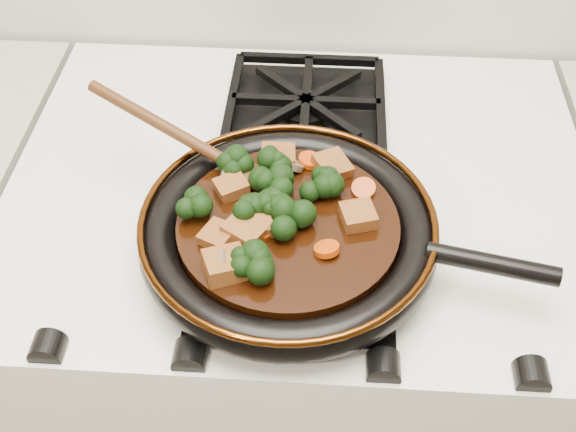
{
  "coord_description": "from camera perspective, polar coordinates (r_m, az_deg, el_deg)",
  "views": [
    {
      "loc": [
        0.03,
        1.0,
        1.55
      ],
      "look_at": [
        -0.01,
        1.56,
        0.97
      ],
      "focal_mm": 45.0,
      "sensor_mm": 36.0,
      "label": 1
    }
  ],
  "objects": [
    {
      "name": "burner_grate_front",
      "position": [
        0.83,
        0.49,
        -3.04
      ],
      "size": [
        0.23,
        0.23,
        0.03
      ],
      "primitive_type": null,
      "color": "black",
      "rests_on": "stove"
    },
    {
      "name": "broccoli_floret_7",
      "position": [
        0.83,
        2.59,
        2.19
      ],
      "size": [
        0.06,
        0.07,
        0.07
      ],
      "primitive_type": null,
      "rotation": [
        -0.13,
        -0.22,
        1.57
      ],
      "color": "black",
      "rests_on": "braising_sauce"
    },
    {
      "name": "carrot_coin_1",
      "position": [
        0.84,
        5.99,
        2.16
      ],
      "size": [
        0.03,
        0.03,
        0.02
      ],
      "primitive_type": "cylinder",
      "rotation": [
        0.32,
        -0.08,
        0.0
      ],
      "color": "#BA3805",
      "rests_on": "braising_sauce"
    },
    {
      "name": "braising_sauce",
      "position": [
        0.81,
        0.0,
        -1.03
      ],
      "size": [
        0.25,
        0.25,
        0.02
      ],
      "primitive_type": "cylinder",
      "color": "black",
      "rests_on": "skillet"
    },
    {
      "name": "burner_grate_back",
      "position": [
        1.04,
        1.42,
        8.68
      ],
      "size": [
        0.23,
        0.23,
        0.03
      ],
      "primitive_type": null,
      "color": "black",
      "rests_on": "stove"
    },
    {
      "name": "tofu_cube_1",
      "position": [
        0.79,
        -5.49,
        -1.66
      ],
      "size": [
        0.05,
        0.05,
        0.02
      ],
      "primitive_type": "cube",
      "rotation": [
        -0.11,
        -0.07,
        1.07
      ],
      "color": "brown",
      "rests_on": "braising_sauce"
    },
    {
      "name": "tofu_cube_7",
      "position": [
        0.85,
        -1.37,
        2.95
      ],
      "size": [
        0.04,
        0.04,
        0.02
      ],
      "primitive_type": "cube",
      "rotation": [
        -0.02,
        0.04,
        1.36
      ],
      "color": "brown",
      "rests_on": "braising_sauce"
    },
    {
      "name": "broccoli_floret_0",
      "position": [
        0.8,
        -3.39,
        0.07
      ],
      "size": [
        0.08,
        0.09,
        0.06
      ],
      "primitive_type": null,
      "rotation": [
        -0.06,
        0.07,
        0.98
      ],
      "color": "black",
      "rests_on": "braising_sauce"
    },
    {
      "name": "mushroom_slice_2",
      "position": [
        0.76,
        -4.57,
        -3.94
      ],
      "size": [
        0.03,
        0.04,
        0.04
      ],
      "primitive_type": "cylinder",
      "rotation": [
        0.98,
        0.0,
        1.76
      ],
      "color": "brown",
      "rests_on": "braising_sauce"
    },
    {
      "name": "tofu_cube_4",
      "position": [
        0.76,
        -4.97,
        -3.93
      ],
      "size": [
        0.06,
        0.06,
        0.03
      ],
      "primitive_type": "cube",
      "rotation": [
        -0.08,
        0.05,
        0.39
      ],
      "color": "brown",
      "rests_on": "braising_sauce"
    },
    {
      "name": "tofu_cube_5",
      "position": [
        0.87,
        -0.79,
        4.6
      ],
      "size": [
        0.04,
        0.04,
        0.03
      ],
      "primitive_type": "cube",
      "rotation": [
        -0.02,
        0.05,
        0.06
      ],
      "color": "brown",
      "rests_on": "braising_sauce"
    },
    {
      "name": "broccoli_floret_5",
      "position": [
        0.86,
        -4.23,
        3.86
      ],
      "size": [
        0.09,
        0.08,
        0.07
      ],
      "primitive_type": null,
      "rotation": [
        -0.11,
        0.18,
        2.6
      ],
      "color": "black",
      "rests_on": "braising_sauce"
    },
    {
      "name": "tofu_cube_6",
      "position": [
        0.86,
        3.49,
        3.88
      ],
      "size": [
        0.05,
        0.05,
        0.03
      ],
      "primitive_type": "cube",
      "rotation": [
        0.11,
        0.07,
        0.55
      ],
      "color": "brown",
      "rests_on": "braising_sauce"
    },
    {
      "name": "tofu_cube_8",
      "position": [
        0.8,
        -2.7,
        -0.68
      ],
      "size": [
        0.05,
        0.05,
        0.02
      ],
      "primitive_type": "cube",
      "rotation": [
        0.06,
        0.03,
        0.37
      ],
      "color": "brown",
      "rests_on": "braising_sauce"
    },
    {
      "name": "carrot_coin_0",
      "position": [
        0.87,
        1.76,
        4.42
      ],
      "size": [
        0.03,
        0.03,
        0.01
      ],
      "primitive_type": "cylinder",
      "rotation": [
        -0.05,
        0.14,
        0.0
      ],
      "color": "#BA3805",
      "rests_on": "braising_sauce"
    },
    {
      "name": "tofu_cube_2",
      "position": [
        0.81,
        5.56,
        -0.04
      ],
      "size": [
        0.05,
        0.05,
        0.02
      ],
      "primitive_type": "cube",
      "rotation": [
        -0.03,
        -0.01,
        1.85
      ],
      "color": "brown",
      "rests_on": "braising_sauce"
    },
    {
      "name": "broccoli_floret_8",
      "position": [
        0.83,
        -1.36,
        2.37
      ],
      "size": [
        0.07,
        0.08,
        0.06
      ],
      "primitive_type": null,
      "rotation": [
        -0.22,
        0.0,
        2.96
      ],
      "color": "black",
      "rests_on": "braising_sauce"
    },
    {
      "name": "broccoli_floret_4",
      "position": [
        0.81,
        -7.36,
        0.76
      ],
      "size": [
        0.08,
        0.08,
        0.07
      ],
      "primitive_type": null,
      "rotation": [
        -0.17,
        0.05,
        1.05
      ],
      "color": "black",
      "rests_on": "braising_sauce"
    },
    {
      "name": "wooden_spoon",
      "position": [
        0.87,
        -6.46,
        5.18
      ],
      "size": [
        0.15,
        0.08,
        0.23
      ],
      "rotation": [
        0.0,
        0.0,
        2.73
      ],
      "color": "#46250F",
      "rests_on": "braising_sauce"
    },
    {
      "name": "broccoli_floret_6",
      "position": [
        0.79,
        0.35,
        -0.7
      ],
      "size": [
        0.09,
        0.09,
        0.06
      ],
      "primitive_type": null,
      "rotation": [
        0.05,
        0.12,
        0.95
      ],
      "color": "black",
      "rests_on": "braising_sauce"
    },
    {
      "name": "tofu_cube_0",
      "position": [
        0.79,
        -3.32,
        -1.17
      ],
      "size": [
        0.06,
        0.06,
        0.03
      ],
      "primitive_type": "cube",
      "rotation": [
        0.11,
        0.04,
        1.06
      ],
      "color": "brown",
      "rests_on": "braising_sauce"
    },
    {
      "name": "tofu_cube_3",
      "position": [
        0.84,
        -4.5,
        2.23
      ],
      "size": [
        0.05,
        0.04,
        0.02
      ],
      "primitive_type": "cube",
      "rotation": [
        0.03,
        -0.04,
        0.54
      ],
      "color": "brown",
      "rests_on": "braising_sauce"
    },
    {
      "name": "mushroom_slice_1",
      "position": [
        0.85,
        -4.23,
        3.03
      ],
      "size": [
        0.05,
        0.05,
        0.02
      ],
      "primitive_type": "cylinder",
      "rotation": [
        0.5,
        0.0,
        0.97
      ],
      "color": "brown",
      "rests_on": "braising_sauce"
    },
    {
      "name": "stove",
      "position": [
        1.29,
        0.74,
        -11.85
      ],
      "size": [
        0.76,
        0.6,
        0.9
      ],
      "primitive_type": "cube",
      "color": "white",
      "rests_on": "ground"
    },
    {
      "name": "carrot_coin_2",
      "position": [
        0.79,
        -2.18,
        -1.1
      ],
      "size": [
        0.03,
        0.03,
        0.01
      ],
      "primitive_type": "cylinder",
      "rotation": [
        0.02,
        0.12,
        0.0
      ],
      "color": "#BA3805",
      "rests_on": "braising_sauce"
    },
    {
      "name": "skillet",
      "position": [
        0.82,
        0.15,
        -1.3
      ],
      "size": [
        0.46,
        0.34,
        0.05
      ],
      "rotation": [
        0.0,
        0.0,
        -0.2
      ],
      "color": "black",
      "rests_on": "burner_grate_front"
    },
    {
      "name": "broccoli_floret_1",
      "position": [
        0.81,
        -0.86,
        1.14
      ],
      "size": [
        0.08,
        0.08,
        0.06
      ],
      "primitive_type": null,
      "rotation": [
        0.05,
        0.0,
        2.36
      ],
      "color": "black",
      "rests_on": "braising_sauce"
    },
    {
      "name": "carrot_coin_3",
      "position": [
        0.77,
        3.09,
        -2.61
      ],
      "size": [
        0.03,
        0.03,
        0.02
      ],
      "primitive_type": "cylinder",
      "rotation": [
        -0.23,
        -0.18,
        0.0
      ],
      "color": "#BA3805",
      "rests_on": "braising_sauce"
    },
    {
      "name": "mushroom_slice_0",
      "position": [
        0.87,
        0.27,
        4.16
      ],
      "size": [
        0.04,
        0.04,
        0.03
      ],
      "primitive_type": "cylinder",
      "rotation": [
        0.67,
        0.0,
        2.44
      ],
      "color": "brown",
      "rests_on": "braising_sauce"
    },
    {
      "name": "broccoli_floret_9",
      "position": [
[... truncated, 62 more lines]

